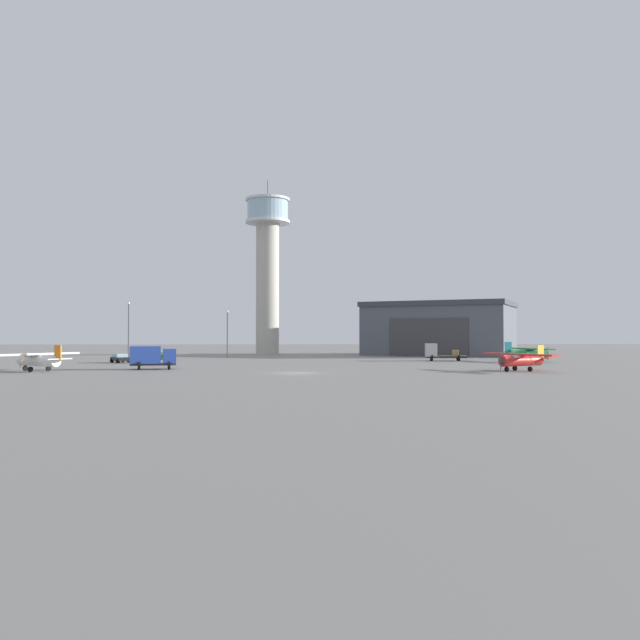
# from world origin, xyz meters

# --- Properties ---
(ground_plane) EXTENTS (400.00, 400.00, 0.00)m
(ground_plane) POSITION_xyz_m (0.00, 0.00, 0.00)
(ground_plane) COLOR gray
(control_tower) EXTENTS (9.59, 9.59, 37.70)m
(control_tower) POSITION_xyz_m (-5.58, 64.94, 20.61)
(control_tower) COLOR #B2AD9E
(control_tower) RESTS_ON ground_plane
(hangar) EXTENTS (34.55, 30.34, 10.93)m
(hangar) POSITION_xyz_m (30.21, 57.81, 5.49)
(hangar) COLOR #4C5159
(hangar) RESTS_ON ground_plane
(airplane_green) EXTENTS (8.35, 10.70, 3.15)m
(airplane_green) POSITION_xyz_m (36.62, 26.58, 1.47)
(airplane_green) COLOR #287A42
(airplane_green) RESTS_ON ground_plane
(airplane_white) EXTENTS (8.06, 9.57, 3.12)m
(airplane_white) POSITION_xyz_m (-29.94, 4.33, 1.46)
(airplane_white) COLOR white
(airplane_white) RESTS_ON ground_plane
(airplane_red) EXTENTS (7.76, 9.67, 3.03)m
(airplane_red) POSITION_xyz_m (26.43, 2.27, 1.42)
(airplane_red) COLOR red
(airplane_red) RESTS_ON ground_plane
(truck_box_blue) EXTENTS (5.87, 3.81, 2.86)m
(truck_box_blue) POSITION_xyz_m (-17.84, 8.38, 1.61)
(truck_box_blue) COLOR #38383D
(truck_box_blue) RESTS_ON ground_plane
(truck_flatbed_silver) EXTENTS (6.90, 3.88, 2.82)m
(truck_flatbed_silver) POSITION_xyz_m (23.41, 30.76, 1.36)
(truck_flatbed_silver) COLOR #38383D
(truck_flatbed_silver) RESTS_ON ground_plane
(car_black) EXTENTS (3.84, 4.53, 1.37)m
(car_black) POSITION_xyz_m (-26.57, 26.59, 0.74)
(car_black) COLOR black
(car_black) RESTS_ON ground_plane
(car_green) EXTENTS (4.50, 3.89, 1.37)m
(car_green) POSITION_xyz_m (-22.64, 39.13, 0.74)
(car_green) COLOR #287A42
(car_green) RESTS_ON ground_plane
(light_post_east) EXTENTS (0.44, 0.44, 10.33)m
(light_post_east) POSITION_xyz_m (-30.66, 47.35, 6.03)
(light_post_east) COLOR #38383D
(light_post_east) RESTS_ON ground_plane
(light_post_north) EXTENTS (0.44, 0.44, 8.71)m
(light_post_north) POSITION_xyz_m (-12.20, 45.15, 5.18)
(light_post_north) COLOR #38383D
(light_post_north) RESTS_ON ground_plane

